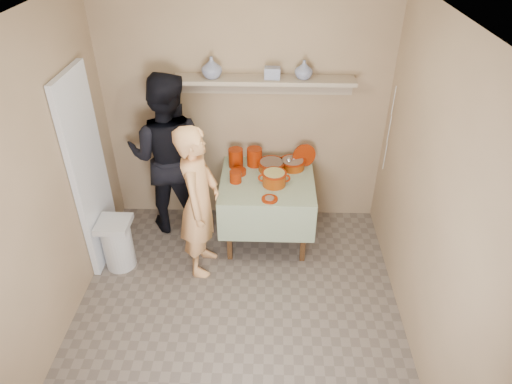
{
  "coord_description": "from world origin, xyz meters",
  "views": [
    {
      "loc": [
        0.27,
        -2.73,
        3.28
      ],
      "look_at": [
        0.15,
        0.75,
        0.95
      ],
      "focal_mm": 32.0,
      "sensor_mm": 36.0,
      "label": 1
    }
  ],
  "objects_px": {
    "person_helper": "(168,155)",
    "cazuela_rice": "(274,177)",
    "serving_table": "(267,189)",
    "trash_bin": "(118,243)",
    "person_cook": "(199,202)"
  },
  "relations": [
    {
      "from": "person_helper",
      "to": "cazuela_rice",
      "type": "height_order",
      "value": "person_helper"
    },
    {
      "from": "person_cook",
      "to": "cazuela_rice",
      "type": "bearing_deg",
      "value": -56.28
    },
    {
      "from": "cazuela_rice",
      "to": "trash_bin",
      "type": "xyz_separation_m",
      "value": [
        -1.57,
        -0.41,
        -0.56
      ]
    },
    {
      "from": "person_helper",
      "to": "serving_table",
      "type": "height_order",
      "value": "person_helper"
    },
    {
      "from": "serving_table",
      "to": "cazuela_rice",
      "type": "height_order",
      "value": "cazuela_rice"
    },
    {
      "from": "cazuela_rice",
      "to": "person_helper",
      "type": "bearing_deg",
      "value": 164.48
    },
    {
      "from": "trash_bin",
      "to": "serving_table",
      "type": "bearing_deg",
      "value": 18.99
    },
    {
      "from": "person_cook",
      "to": "serving_table",
      "type": "bearing_deg",
      "value": -47.36
    },
    {
      "from": "person_cook",
      "to": "cazuela_rice",
      "type": "distance_m",
      "value": 0.81
    },
    {
      "from": "person_helper",
      "to": "trash_bin",
      "type": "height_order",
      "value": "person_helper"
    },
    {
      "from": "trash_bin",
      "to": "person_helper",
      "type": "bearing_deg",
      "value": 58.65
    },
    {
      "from": "serving_table",
      "to": "trash_bin",
      "type": "height_order",
      "value": "serving_table"
    },
    {
      "from": "person_cook",
      "to": "person_helper",
      "type": "height_order",
      "value": "person_helper"
    },
    {
      "from": "person_cook",
      "to": "trash_bin",
      "type": "xyz_separation_m",
      "value": [
        -0.86,
        -0.03,
        -0.51
      ]
    },
    {
      "from": "serving_table",
      "to": "cazuela_rice",
      "type": "distance_m",
      "value": 0.24
    }
  ]
}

